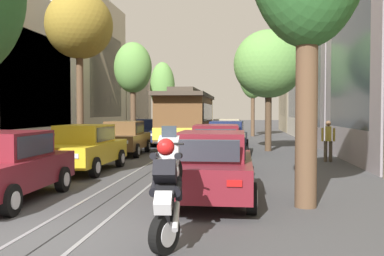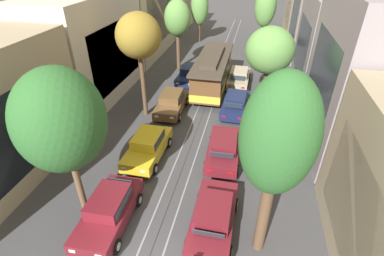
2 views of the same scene
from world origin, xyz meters
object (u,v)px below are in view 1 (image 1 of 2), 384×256
at_px(cable_car_trolley, 187,118).
at_px(parked_car_maroon_near_left, 3,166).
at_px(parked_car_brown_mid_left, 124,138).
at_px(parked_car_beige_fourth_right, 227,132).
at_px(parked_car_navy_mid_right, 227,137).
at_px(pedestrian_on_left_pavement, 328,139).
at_px(street_tree_kerb_left_mid, 133,69).
at_px(street_tree_kerb_right_mid, 253,72).
at_px(parked_car_navy_fourth_left, 152,132).
at_px(street_tree_kerb_left_second, 79,26).
at_px(street_tree_kerb_right_second, 269,64).
at_px(parked_car_maroon_near_right, 212,166).
at_px(parked_car_maroon_second_right, 216,147).
at_px(street_tree_kerb_left_fourth, 162,87).
at_px(motorcycle_with_rider, 167,184).
at_px(parked_car_yellow_second_left, 84,148).

bearing_deg(cable_car_trolley, parked_car_maroon_near_left, -98.63).
xyz_separation_m(parked_car_brown_mid_left, parked_car_beige_fourth_right, (4.66, 6.12, 0.00)).
relative_size(parked_car_navy_mid_right, pedestrian_on_left_pavement, 2.65).
height_order(street_tree_kerb_left_mid, street_tree_kerb_right_mid, street_tree_kerb_right_mid).
distance_m(parked_car_navy_fourth_left, street_tree_kerb_left_second, 8.64).
bearing_deg(parked_car_navy_fourth_left, street_tree_kerb_right_second, -25.38).
xyz_separation_m(parked_car_maroon_near_right, pedestrian_on_left_pavement, (4.19, 8.31, 0.14)).
xyz_separation_m(parked_car_maroon_near_right, street_tree_kerb_left_second, (-6.63, 9.47, 5.09)).
height_order(parked_car_maroon_near_left, parked_car_navy_fourth_left, same).
xyz_separation_m(parked_car_brown_mid_left, parked_car_maroon_near_right, (4.80, -10.27, 0.00)).
height_order(parked_car_brown_mid_left, parked_car_maroon_near_right, same).
xyz_separation_m(parked_car_maroon_second_right, street_tree_kerb_left_fourth, (-6.28, 24.86, 3.47)).
height_order(parked_car_brown_mid_left, parked_car_navy_fourth_left, same).
distance_m(parked_car_brown_mid_left, street_tree_kerb_right_mid, 17.98).
height_order(motorcycle_with_rider, pedestrian_on_left_pavement, motorcycle_with_rider).
xyz_separation_m(parked_car_navy_fourth_left, motorcycle_with_rider, (4.20, -19.64, 0.15)).
bearing_deg(parked_car_navy_mid_right, parked_car_beige_fourth_right, 91.67).
relative_size(parked_car_maroon_second_right, street_tree_kerb_left_fourth, 0.67).
relative_size(parked_car_yellow_second_left, motorcycle_with_rider, 2.35).
height_order(parked_car_beige_fourth_right, pedestrian_on_left_pavement, pedestrian_on_left_pavement).
distance_m(parked_car_navy_mid_right, street_tree_kerb_right_mid, 16.03).
bearing_deg(motorcycle_with_rider, street_tree_kerb_right_second, 81.25).
distance_m(parked_car_brown_mid_left, street_tree_kerb_right_second, 8.24).
height_order(parked_car_brown_mid_left, pedestrian_on_left_pavement, pedestrian_on_left_pavement).
height_order(street_tree_kerb_left_fourth, street_tree_kerb_right_mid, street_tree_kerb_right_mid).
bearing_deg(parked_car_navy_fourth_left, parked_car_maroon_near_right, -73.92).
distance_m(street_tree_kerb_left_mid, street_tree_kerb_left_fourth, 10.39).
bearing_deg(street_tree_kerb_right_mid, parked_car_navy_mid_right, -96.12).
bearing_deg(parked_car_maroon_second_right, street_tree_kerb_right_second, 73.76).
distance_m(parked_car_brown_mid_left, parked_car_navy_mid_right, 4.89).
bearing_deg(parked_car_navy_mid_right, street_tree_kerb_left_second, -165.86).
height_order(parked_car_brown_mid_left, street_tree_kerb_left_fourth, street_tree_kerb_left_fourth).
height_order(parked_car_maroon_near_left, pedestrian_on_left_pavement, pedestrian_on_left_pavement).
height_order(parked_car_maroon_near_left, parked_car_maroon_near_right, same).
bearing_deg(street_tree_kerb_left_second, parked_car_navy_fourth_left, 73.61).
relative_size(parked_car_maroon_near_left, parked_car_navy_fourth_left, 1.00).
height_order(parked_car_maroon_second_right, pedestrian_on_left_pavement, pedestrian_on_left_pavement).
bearing_deg(street_tree_kerb_left_fourth, pedestrian_on_left_pavement, -63.90).
relative_size(parked_car_maroon_near_left, parked_car_maroon_second_right, 1.00).
bearing_deg(parked_car_navy_fourth_left, parked_car_maroon_second_right, -67.79).
bearing_deg(parked_car_maroon_near_left, motorcycle_with_rider, -33.97).
distance_m(street_tree_kerb_left_second, street_tree_kerb_right_mid, 18.92).
bearing_deg(pedestrian_on_left_pavement, parked_car_navy_fourth_left, 138.41).
height_order(parked_car_yellow_second_left, parked_car_beige_fourth_right, same).
xyz_separation_m(parked_car_maroon_near_right, cable_car_trolley, (-2.36, 14.72, 0.86)).
height_order(street_tree_kerb_left_second, street_tree_kerb_right_second, street_tree_kerb_left_second).
bearing_deg(pedestrian_on_left_pavement, cable_car_trolley, 135.60).
bearing_deg(pedestrian_on_left_pavement, parked_car_maroon_near_left, -134.83).
distance_m(street_tree_kerb_right_second, street_tree_kerb_right_mid, 13.52).
bearing_deg(street_tree_kerb_right_second, parked_car_brown_mid_left, -158.60).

